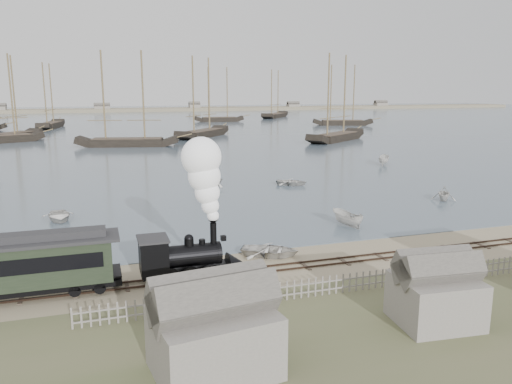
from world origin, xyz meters
name	(u,v)px	position (x,y,z in m)	size (l,w,h in m)	color
ground	(307,255)	(0.00, 0.00, 0.00)	(600.00, 600.00, 0.00)	tan
harbor_water	(133,120)	(0.00, 170.00, 0.03)	(600.00, 336.00, 0.06)	#465664
rail_track	(318,264)	(0.00, -2.00, 0.04)	(120.00, 1.80, 0.16)	#31231B
picket_fence_west	(251,305)	(-6.50, -7.00, 0.00)	(19.00, 0.10, 1.20)	gray
shed_left	(215,372)	(-10.00, -13.00, 0.00)	(5.00, 4.00, 4.10)	gray
shed_mid	(434,323)	(2.00, -12.00, 0.00)	(4.00, 3.50, 3.60)	gray
far_spit	(122,112)	(0.00, 250.00, 0.00)	(500.00, 20.00, 1.80)	gray
locomotive	(202,217)	(-8.14, -2.00, 4.06)	(7.04, 2.63, 8.77)	black
beached_dinghy	(270,250)	(-2.61, 0.70, 0.44)	(4.22, 3.02, 0.87)	silver
rowboat_0	(59,216)	(-17.98, 16.13, 0.48)	(4.07, 2.90, 0.84)	silver
rowboat_1	(213,180)	(-0.68, 27.44, 0.89)	(3.15, 2.72, 1.66)	silver
rowboat_2	(347,219)	(6.55, 6.13, 0.74)	(3.53, 1.33, 1.36)	silver
rowboat_3	(291,182)	(9.04, 25.58, 0.46)	(3.89, 2.78, 0.81)	silver
rowboat_4	(444,193)	(21.59, 12.23, 0.85)	(3.01, 2.60, 1.59)	silver
rowboat_5	(384,160)	(29.43, 36.92, 0.84)	(4.03, 1.51, 1.56)	silver
schooner_2	(125,99)	(-7.87, 76.90, 10.06)	(21.23, 4.90, 20.00)	black
schooner_3	(202,97)	(11.84, 93.08, 10.06)	(21.99, 5.07, 20.00)	black
schooner_4	(338,98)	(39.77, 73.98, 10.06)	(22.31, 5.15, 20.00)	black
schooner_5	(343,95)	(65.03, 119.35, 10.06)	(19.72, 4.55, 20.00)	black
schooner_7	(49,95)	(-27.35, 137.05, 10.06)	(20.84, 4.81, 20.00)	black
schooner_8	(219,94)	(29.92, 149.94, 10.06)	(18.07, 4.17, 20.00)	black
schooner_9	(275,94)	(59.29, 169.94, 10.06)	(23.92, 5.52, 20.00)	black
schooner_10	(3,98)	(-34.27, 98.23, 10.06)	(20.58, 4.75, 20.00)	black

